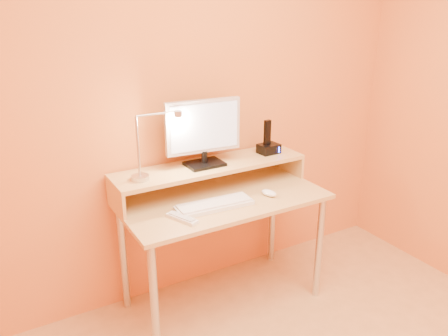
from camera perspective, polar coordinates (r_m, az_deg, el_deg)
wall_back at (r=2.74m, az=-3.50°, el=8.86°), size 3.00×0.04×2.50m
desk_leg_fl at (r=2.42m, az=-8.86°, el=-16.61°), size 0.04×0.04×0.69m
desk_leg_fr at (r=2.91m, az=12.01°, el=-9.92°), size 0.04×0.04×0.69m
desk_leg_bl at (r=2.81m, az=-12.68°, el=-11.09°), size 0.04×0.04×0.69m
desk_leg_br at (r=3.25m, az=6.16°, el=-6.21°), size 0.04×0.04×0.69m
desk_lower at (r=2.63m, az=-0.11°, el=-4.00°), size 1.20×0.60×0.02m
shelf_riser_left at (r=2.52m, az=-13.62°, el=-3.77°), size 0.02×0.30×0.14m
shelf_riser_right at (r=3.03m, az=8.20°, el=0.73°), size 0.02×0.30×0.14m
desk_shelf at (r=2.69m, az=-1.70°, el=0.25°), size 1.20×0.30×0.02m
monitor_foot at (r=2.67m, az=-2.49°, el=0.53°), size 0.22×0.16×0.02m
monitor_neck at (r=2.65m, az=-2.50°, el=1.42°), size 0.04×0.04×0.07m
monitor_panel at (r=2.61m, az=-2.67°, el=5.33°), size 0.46×0.08×0.31m
monitor_back at (r=2.63m, az=-2.90°, el=5.45°), size 0.41×0.05×0.26m
monitor_screen at (r=2.59m, az=-2.48°, el=5.24°), size 0.41×0.04×0.27m
lamp_base at (r=2.49m, az=-10.63°, el=-1.21°), size 0.10×0.10×0.02m
lamp_post at (r=2.43m, az=-10.89°, el=2.69°), size 0.01×0.01×0.33m
lamp_arm at (r=2.43m, az=-8.47°, el=6.85°), size 0.24×0.01×0.01m
lamp_head at (r=2.48m, az=-5.86°, el=6.87°), size 0.04×0.04×0.03m
lamp_bulb at (r=2.48m, az=-5.85°, el=6.51°), size 0.03×0.03×0.00m
phone_dock at (r=2.89m, az=5.70°, el=2.47°), size 0.14×0.11×0.06m
phone_handset at (r=2.85m, az=5.53°, el=4.53°), size 0.04×0.03×0.16m
phone_led at (r=2.88m, az=7.02°, el=2.33°), size 0.01×0.00×0.04m
keyboard at (r=2.50m, az=-1.23°, el=-4.77°), size 0.45×0.16×0.02m
mouse at (r=2.65m, az=5.75°, el=-3.18°), size 0.08×0.11×0.03m
remote_control at (r=2.37m, az=-5.37°, el=-6.41°), size 0.12×0.19×0.02m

